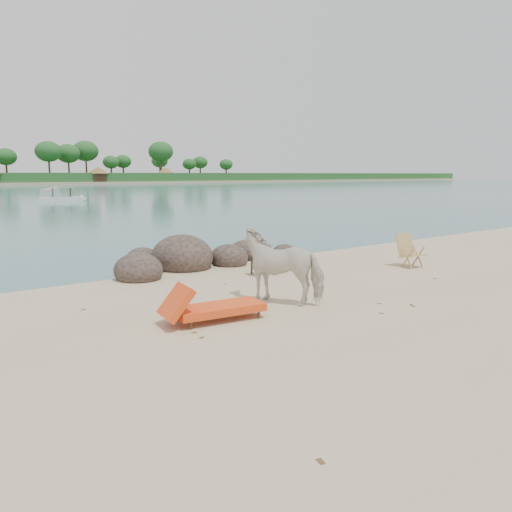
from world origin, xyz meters
The scene contains 8 objects.
boulders centered at (0.18, 6.33, 0.25)m, with size 6.41×3.01×1.33m.
cow centered at (-0.21, 1.54, 0.79)m, with size 0.85×1.87×1.58m, color white.
side_table centered at (1.21, 4.05, 0.28)m, with size 0.68×0.44×0.55m, color #332614, non-canonical shape.
lounge_chair centered at (-2.10, 1.19, 0.32)m, with size 2.13×0.75×0.64m, color #EC571B, non-canonical shape.
deck_chair centered at (5.43, 2.25, 0.49)m, with size 0.63×0.69×0.98m, color tan, non-canonical shape.
boat_mid centered at (8.34, 46.93, 1.18)m, with size 4.80×1.08×2.35m, color silver, non-canonical shape.
boat_far centered at (14.19, 72.93, 0.37)m, with size 6.39×1.44×0.74m, color #B9B9B5, non-canonical shape.
dead_leaves centered at (-0.41, 0.48, 0.00)m, with size 8.54×7.20×0.00m.
Camera 1 is at (-7.08, -6.51, 2.76)m, focal length 35.00 mm.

